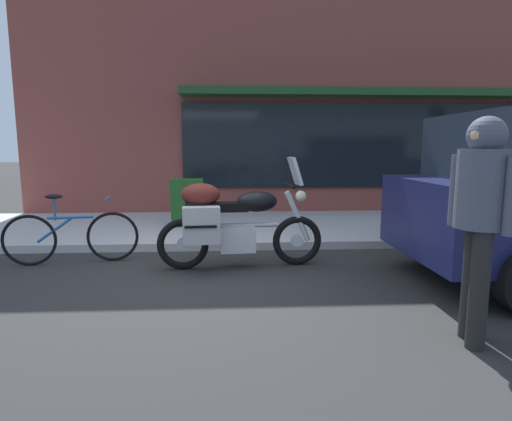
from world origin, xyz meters
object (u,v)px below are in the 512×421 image
object	(u,v)px
pedestrian_walking	(481,203)
sandwich_board_sign	(187,203)
parked_bicycle	(71,236)
touring_motorcycle	(231,221)

from	to	relation	value
pedestrian_walking	sandwich_board_sign	xyz separation A→B (m)	(-2.67, 4.40, -0.56)
sandwich_board_sign	pedestrian_walking	bearing A→B (deg)	-58.76
parked_bicycle	pedestrian_walking	world-z (taller)	pedestrian_walking
parked_bicycle	sandwich_board_sign	size ratio (longest dim) A/B	1.98
pedestrian_walking	touring_motorcycle	bearing A→B (deg)	131.04
parked_bicycle	pedestrian_walking	bearing A→B (deg)	-32.19
parked_bicycle	pedestrian_walking	xyz separation A→B (m)	(3.98, -2.51, 0.74)
sandwich_board_sign	parked_bicycle	bearing A→B (deg)	-124.75
touring_motorcycle	pedestrian_walking	bearing A→B (deg)	-48.96
touring_motorcycle	sandwich_board_sign	distance (m)	2.37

